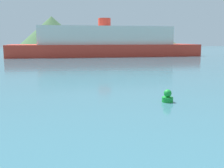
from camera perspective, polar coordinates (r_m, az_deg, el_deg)
ferry_distant at (r=55.36m, az=-1.54°, el=8.31°), size 36.77×13.26×7.24m
buoy_marker at (r=14.61m, az=11.21°, el=-2.57°), size 0.57×0.57×0.66m
hill_east at (r=95.25m, az=-12.13°, el=10.13°), size 24.08×24.08×10.67m
hill_far_east at (r=111.83m, az=7.58°, el=9.42°), size 26.26×26.26×8.20m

